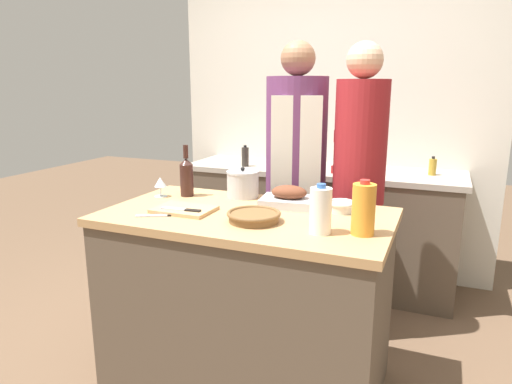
{
  "coord_description": "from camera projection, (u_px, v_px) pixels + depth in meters",
  "views": [
    {
      "loc": [
        0.86,
        -1.96,
        1.53
      ],
      "look_at": [
        0.0,
        0.12,
        1.0
      ],
      "focal_mm": 32.0,
      "sensor_mm": 36.0,
      "label": 1
    }
  ],
  "objects": [
    {
      "name": "kitchen_island",
      "position": [
        247.0,
        300.0,
        2.32
      ],
      "size": [
        1.39,
        0.78,
        0.92
      ],
      "color": "brown",
      "rests_on": "ground_plane"
    },
    {
      "name": "ground_plane",
      "position": [
        248.0,
        380.0,
        2.43
      ],
      "size": [
        12.0,
        12.0,
        0.0
      ],
      "primitive_type": "plane",
      "color": "brown"
    },
    {
      "name": "milk_jug",
      "position": [
        321.0,
        210.0,
        1.9
      ],
      "size": [
        0.09,
        0.09,
        0.21
      ],
      "color": "white",
      "rests_on": "kitchen_island"
    },
    {
      "name": "condiment_bottle_tall",
      "position": [
        433.0,
        167.0,
        3.2
      ],
      "size": [
        0.05,
        0.05,
        0.13
      ],
      "color": "#B28E2D",
      "rests_on": "back_counter"
    },
    {
      "name": "wine_glass_left",
      "position": [
        160.0,
        183.0,
        2.53
      ],
      "size": [
        0.07,
        0.07,
        0.11
      ],
      "color": "silver",
      "rests_on": "kitchen_island"
    },
    {
      "name": "condiment_bottle_short",
      "position": [
        245.0,
        157.0,
        3.55
      ],
      "size": [
        0.06,
        0.06,
        0.17
      ],
      "color": "#332D28",
      "rests_on": "back_counter"
    },
    {
      "name": "back_counter",
      "position": [
        319.0,
        225.0,
        3.59
      ],
      "size": [
        2.09,
        0.6,
        0.91
      ],
      "color": "brown",
      "rests_on": "ground_plane"
    },
    {
      "name": "knife_chef",
      "position": [
        163.0,
        215.0,
        2.17
      ],
      "size": [
        0.23,
        0.14,
        0.01
      ],
      "color": "#B7B7BC",
      "rests_on": "kitchen_island"
    },
    {
      "name": "juice_jug",
      "position": [
        363.0,
        209.0,
        1.88
      ],
      "size": [
        0.1,
        0.1,
        0.23
      ],
      "color": "orange",
      "rests_on": "kitchen_island"
    },
    {
      "name": "stand_mixer",
      "position": [
        346.0,
        155.0,
        3.28
      ],
      "size": [
        0.18,
        0.14,
        0.31
      ],
      "color": "#B22323",
      "rests_on": "back_counter"
    },
    {
      "name": "person_cook_guest",
      "position": [
        359.0,
        178.0,
        2.68
      ],
      "size": [
        0.3,
        0.3,
        1.77
      ],
      "rotation": [
        0.0,
        0.0,
        -0.22
      ],
      "color": "beige",
      "rests_on": "ground_plane"
    },
    {
      "name": "wicker_basket",
      "position": [
        254.0,
        216.0,
        2.08
      ],
      "size": [
        0.25,
        0.25,
        0.05
      ],
      "color": "brown",
      "rests_on": "kitchen_island"
    },
    {
      "name": "wine_bottle_green",
      "position": [
        187.0,
        176.0,
        2.54
      ],
      "size": [
        0.07,
        0.07,
        0.29
      ],
      "color": "#381E19",
      "rests_on": "kitchen_island"
    },
    {
      "name": "roasting_pan",
      "position": [
        289.0,
        198.0,
        2.33
      ],
      "size": [
        0.3,
        0.23,
        0.11
      ],
      "color": "#BCBCC1",
      "rests_on": "kitchen_island"
    },
    {
      "name": "stock_pot",
      "position": [
        243.0,
        184.0,
        2.53
      ],
      "size": [
        0.18,
        0.18,
        0.17
      ],
      "color": "#B7B7BC",
      "rests_on": "kitchen_island"
    },
    {
      "name": "cutting_board",
      "position": [
        184.0,
        210.0,
        2.25
      ],
      "size": [
        0.29,
        0.21,
        0.02
      ],
      "color": "tan",
      "rests_on": "kitchen_island"
    },
    {
      "name": "back_wall",
      "position": [
        333.0,
        117.0,
        3.71
      ],
      "size": [
        2.59,
        0.1,
        2.55
      ],
      "color": "silver",
      "rests_on": "ground_plane"
    },
    {
      "name": "knife_paring",
      "position": [
        182.0,
        210.0,
        2.2
      ],
      "size": [
        0.21,
        0.04,
        0.01
      ],
      "color": "#B7B7BC",
      "rests_on": "cutting_board"
    },
    {
      "name": "mixing_bowl",
      "position": [
        341.0,
        206.0,
        2.23
      ],
      "size": [
        0.14,
        0.14,
        0.05
      ],
      "color": "beige",
      "rests_on": "kitchen_island"
    },
    {
      "name": "person_cook_aproned",
      "position": [
        296.0,
        173.0,
        2.86
      ],
      "size": [
        0.38,
        0.41,
        1.79
      ],
      "rotation": [
        0.0,
        0.0,
        0.3
      ],
      "color": "beige",
      "rests_on": "ground_plane"
    }
  ]
}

